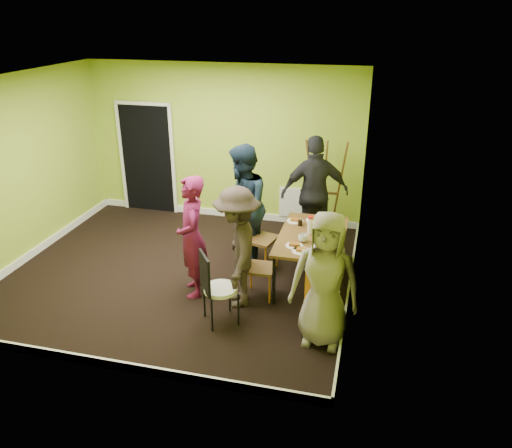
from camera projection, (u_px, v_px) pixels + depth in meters
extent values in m
plane|color=black|center=(182.00, 272.00, 7.50)|extent=(5.00, 5.00, 0.00)
cube|color=#A4C131|center=(224.00, 144.00, 8.94)|extent=(5.00, 0.04, 2.80)
cube|color=#A4C131|center=(88.00, 256.00, 4.94)|extent=(5.00, 0.04, 2.80)
cube|color=#A4C131|center=(20.00, 170.00, 7.49)|extent=(0.04, 4.50, 2.80)
cube|color=#A4C131|center=(358.00, 199.00, 6.39)|extent=(0.04, 4.50, 2.80)
cube|color=white|center=(168.00, 80.00, 6.37)|extent=(5.00, 4.50, 0.04)
cube|color=black|center=(148.00, 159.00, 9.39)|extent=(1.00, 0.05, 2.04)
cube|color=white|center=(293.00, 203.00, 9.03)|extent=(0.50, 0.04, 0.55)
cylinder|color=black|center=(274.00, 281.00, 6.55)|extent=(0.04, 0.04, 0.71)
cylinder|color=black|center=(333.00, 288.00, 6.38)|extent=(0.04, 0.04, 0.71)
cylinder|color=black|center=(292.00, 237.00, 7.78)|extent=(0.04, 0.04, 0.71)
cylinder|color=black|center=(343.00, 242.00, 7.61)|extent=(0.04, 0.04, 0.71)
cube|color=brown|center=(312.00, 236.00, 6.93)|extent=(0.90, 1.50, 0.04)
cylinder|color=orange|center=(255.00, 246.00, 7.73)|extent=(0.03, 0.03, 0.50)
cylinder|color=orange|center=(243.00, 256.00, 7.43)|extent=(0.03, 0.03, 0.50)
cylinder|color=orange|center=(277.00, 251.00, 7.57)|extent=(0.03, 0.03, 0.50)
cylinder|color=orange|center=(266.00, 262.00, 7.27)|extent=(0.03, 0.03, 0.50)
cube|color=brown|center=(260.00, 239.00, 7.40)|extent=(0.53, 0.53, 0.04)
cube|color=orange|center=(248.00, 218.00, 7.37)|extent=(0.13, 0.41, 0.55)
cylinder|color=orange|center=(251.00, 275.00, 6.98)|extent=(0.02, 0.02, 0.43)
cylinder|color=orange|center=(246.00, 287.00, 6.69)|extent=(0.02, 0.02, 0.43)
cylinder|color=orange|center=(274.00, 277.00, 6.91)|extent=(0.02, 0.02, 0.43)
cylinder|color=orange|center=(270.00, 289.00, 6.62)|extent=(0.02, 0.02, 0.43)
cube|color=brown|center=(260.00, 268.00, 6.71)|extent=(0.39, 0.39, 0.04)
cube|color=orange|center=(247.00, 250.00, 6.65)|extent=(0.04, 0.36, 0.48)
cylinder|color=orange|center=(324.00, 237.00, 8.16)|extent=(0.02, 0.02, 0.39)
cylinder|color=orange|center=(305.00, 237.00, 8.17)|extent=(0.02, 0.02, 0.39)
cylinder|color=orange|center=(325.00, 245.00, 7.89)|extent=(0.02, 0.02, 0.39)
cylinder|color=orange|center=(307.00, 245.00, 7.90)|extent=(0.02, 0.02, 0.39)
cube|color=brown|center=(316.00, 230.00, 7.95)|extent=(0.41, 0.41, 0.03)
cube|color=orange|center=(316.00, 212.00, 8.01)|extent=(0.33, 0.10, 0.44)
cylinder|color=orange|center=(306.00, 315.00, 6.09)|extent=(0.02, 0.02, 0.41)
cylinder|color=orange|center=(331.00, 320.00, 5.98)|extent=(0.02, 0.02, 0.41)
cylinder|color=orange|center=(312.00, 302.00, 6.35)|extent=(0.02, 0.02, 0.41)
cylinder|color=orange|center=(336.00, 307.00, 6.25)|extent=(0.02, 0.02, 0.41)
cube|color=brown|center=(322.00, 296.00, 6.09)|extent=(0.41, 0.41, 0.04)
cube|color=orange|center=(320.00, 286.00, 5.84)|extent=(0.35, 0.07, 0.46)
cylinder|color=black|center=(204.00, 301.00, 6.34)|extent=(0.03, 0.03, 0.45)
cylinder|color=black|center=(212.00, 315.00, 6.05)|extent=(0.03, 0.03, 0.45)
cylinder|color=black|center=(230.00, 296.00, 6.45)|extent=(0.03, 0.03, 0.45)
cylinder|color=black|center=(238.00, 310.00, 6.16)|extent=(0.03, 0.03, 0.45)
cylinder|color=white|center=(221.00, 289.00, 6.15)|extent=(0.42, 0.42, 0.05)
cube|color=black|center=(205.00, 273.00, 5.99)|extent=(0.24, 0.33, 0.50)
cylinder|color=brown|center=(312.00, 188.00, 8.39)|extent=(0.25, 0.40, 1.73)
cylinder|color=brown|center=(339.00, 190.00, 8.29)|extent=(0.25, 0.40, 1.73)
cylinder|color=brown|center=(323.00, 194.00, 8.11)|extent=(0.04, 0.39, 1.69)
cube|color=brown|center=(325.00, 193.00, 8.31)|extent=(0.47, 0.04, 0.04)
cylinder|color=white|center=(295.00, 221.00, 7.35)|extent=(0.25, 0.25, 0.01)
cylinder|color=white|center=(294.00, 246.00, 6.59)|extent=(0.23, 0.23, 0.01)
cylinder|color=white|center=(314.00, 220.00, 7.38)|extent=(0.25, 0.25, 0.01)
cylinder|color=white|center=(302.00, 251.00, 6.45)|extent=(0.26, 0.26, 0.01)
cylinder|color=white|center=(331.00, 231.00, 7.01)|extent=(0.26, 0.26, 0.01)
cylinder|color=white|center=(330.00, 244.00, 6.63)|extent=(0.26, 0.26, 0.01)
cylinder|color=white|center=(310.00, 226.00, 6.94)|extent=(0.07, 0.07, 0.22)
cylinder|color=blue|center=(327.00, 243.00, 6.47)|extent=(0.08, 0.08, 0.18)
cylinder|color=orange|center=(309.00, 228.00, 7.03)|extent=(0.04, 0.04, 0.07)
cylinder|color=black|center=(300.00, 223.00, 7.20)|extent=(0.07, 0.07, 0.09)
cylinder|color=black|center=(328.00, 221.00, 7.24)|extent=(0.06, 0.06, 0.10)
cylinder|color=black|center=(315.00, 246.00, 6.50)|extent=(0.06, 0.06, 0.08)
imported|color=white|center=(303.00, 238.00, 6.71)|extent=(0.13, 0.13, 0.10)
imported|color=white|center=(321.00, 230.00, 6.96)|extent=(0.11, 0.11, 0.10)
imported|color=#621039|center=(192.00, 237.00, 6.63)|extent=(0.62, 0.73, 1.69)
imported|color=#132131|center=(242.00, 207.00, 7.39)|extent=(0.92, 1.06, 1.86)
imported|color=#302520|center=(237.00, 248.00, 6.40)|extent=(0.87, 1.18, 1.64)
imported|color=black|center=(315.00, 193.00, 7.95)|extent=(1.18, 0.79, 1.86)
imported|color=gray|center=(325.00, 280.00, 5.64)|extent=(0.84, 0.58, 1.64)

